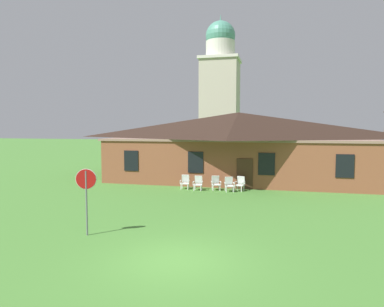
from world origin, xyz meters
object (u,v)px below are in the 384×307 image
object	(u,v)px
lawn_chair_middle	(229,184)
lawn_chair_right_end	(240,183)
lawn_chair_near_door	(198,183)
lawn_chair_by_porch	(185,182)
stop_sign	(86,188)
lawn_chair_left_end	(216,183)

from	to	relation	value
lawn_chair_middle	lawn_chair_right_end	size ratio (longest dim) A/B	1.00
lawn_chair_near_door	lawn_chair_middle	bearing A→B (deg)	-0.33
lawn_chair_by_porch	lawn_chair_near_door	distance (m)	1.02
lawn_chair_right_end	lawn_chair_by_porch	bearing A→B (deg)	-177.57
lawn_chair_by_porch	lawn_chair_right_end	bearing A→B (deg)	2.43
stop_sign	lawn_chair_near_door	distance (m)	10.76
lawn_chair_by_porch	lawn_chair_right_end	xyz separation A→B (m)	(3.74, 0.16, 0.00)
lawn_chair_left_end	stop_sign	bearing A→B (deg)	-106.83
lawn_chair_middle	lawn_chair_right_end	distance (m)	0.81
lawn_chair_by_porch	lawn_chair_near_door	xyz separation A→B (m)	(0.98, -0.27, 0.00)
lawn_chair_near_door	lawn_chair_left_end	bearing A→B (deg)	15.16
lawn_chair_left_end	lawn_chair_right_end	size ratio (longest dim) A/B	1.00
stop_sign	lawn_chair_by_porch	world-z (taller)	stop_sign
stop_sign	lawn_chair_left_end	size ratio (longest dim) A/B	2.74
lawn_chair_middle	lawn_chair_right_end	world-z (taller)	same
stop_sign	lawn_chair_right_end	distance (m)	12.01
lawn_chair_left_end	lawn_chair_right_end	bearing A→B (deg)	4.25
lawn_chair_by_porch	stop_sign	bearing A→B (deg)	-96.03
lawn_chair_near_door	lawn_chair_left_end	world-z (taller)	same
lawn_chair_near_door	lawn_chair_right_end	xyz separation A→B (m)	(2.77, 0.43, 0.00)
stop_sign	lawn_chair_by_porch	bearing A→B (deg)	83.97
stop_sign	lawn_chair_middle	distance (m)	11.34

